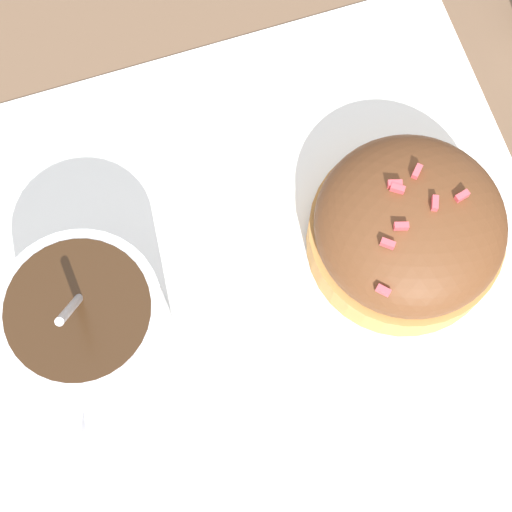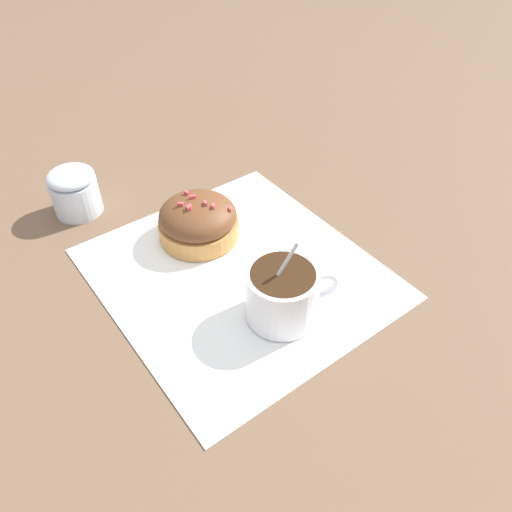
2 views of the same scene
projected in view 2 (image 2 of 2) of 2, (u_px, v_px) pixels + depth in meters
ground_plane at (238, 274)px, 0.61m from camera, size 3.00×3.00×0.00m
paper_napkin at (238, 273)px, 0.61m from camera, size 0.33×0.31×0.00m
coffee_cup at (284, 292)px, 0.53m from camera, size 0.08×0.10×0.10m
frosted_pastry at (199, 220)px, 0.64m from camera, size 0.10×0.10×0.06m
sugar_bowl at (74, 191)px, 0.68m from camera, size 0.06×0.06×0.07m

